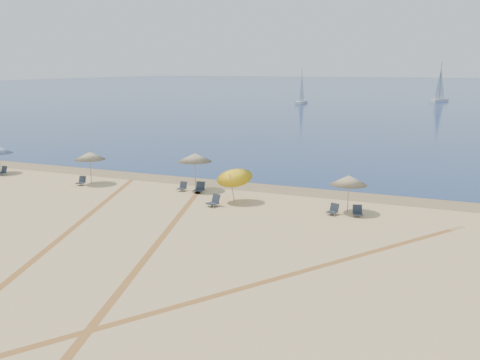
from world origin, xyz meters
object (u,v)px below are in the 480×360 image
object	(u,v)px
chair_7	(357,211)
sailboat_1	(302,93)
umbrella_1	(90,156)
chair_5	(214,201)
chair_4	(200,188)
umbrella_2	(195,157)
chair_1	(3,171)
chair_3	(182,187)
sailboat_2	(440,90)
umbrella_3	(234,174)
chair_6	(333,210)
chair_2	(81,181)
umbrella_4	(349,180)

from	to	relation	value
chair_7	sailboat_1	size ratio (longest dim) A/B	0.09
umbrella_1	chair_5	distance (m)	11.36
chair_4	sailboat_1	distance (m)	88.87
chair_4	umbrella_2	bearing A→B (deg)	129.69
sailboat_1	chair_1	bearing A→B (deg)	-88.63
chair_7	chair_3	bearing A→B (deg)	155.38
sailboat_2	sailboat_1	bearing A→B (deg)	-120.17
umbrella_3	umbrella_2	bearing A→B (deg)	151.39
sailboat_1	sailboat_2	distance (m)	34.36
chair_4	chair_6	xyz separation A→B (m)	(9.53, -1.90, -0.04)
chair_4	chair_5	xyz separation A→B (m)	(2.43, -2.87, 0.00)
chair_1	chair_5	size ratio (longest dim) A/B	0.85
sailboat_1	chair_6	bearing A→B (deg)	-72.14
umbrella_2	sailboat_2	size ratio (longest dim) A/B	0.28
umbrella_1	chair_1	world-z (taller)	umbrella_1
chair_2	sailboat_1	world-z (taller)	sailboat_1
umbrella_3	chair_4	distance (m)	3.80
chair_2	chair_4	world-z (taller)	chair_4
chair_2	chair_3	size ratio (longest dim) A/B	1.07
umbrella_2	sailboat_1	distance (m)	88.16
umbrella_4	sailboat_1	xyz separation A→B (m)	(-28.66, 88.02, 0.51)
chair_3	chair_5	world-z (taller)	chair_5
chair_6	chair_1	bearing A→B (deg)	-165.07
umbrella_4	chair_1	distance (m)	27.17
umbrella_4	chair_7	world-z (taller)	umbrella_4
chair_1	umbrella_3	bearing A→B (deg)	5.26
chair_4	umbrella_1	bearing A→B (deg)	175.36
umbrella_3	sailboat_1	xyz separation A→B (m)	(-21.63, 88.40, 0.63)
umbrella_4	chair_5	bearing A→B (deg)	-167.25
chair_2	sailboat_2	world-z (taller)	sailboat_2
umbrella_1	umbrella_4	size ratio (longest dim) A/B	1.06
umbrella_4	chair_6	size ratio (longest dim) A/B	3.02
chair_3	chair_4	size ratio (longest dim) A/B	0.79
chair_2	sailboat_1	size ratio (longest dim) A/B	0.08
chair_3	chair_7	bearing A→B (deg)	-6.33
chair_5	sailboat_2	world-z (taller)	sailboat_2
chair_7	sailboat_2	xyz separation A→B (m)	(-0.85, 107.82, 2.56)
chair_7	sailboat_2	bearing A→B (deg)	73.94
chair_7	sailboat_2	size ratio (longest dim) A/B	0.08
umbrella_2	umbrella_3	size ratio (longest dim) A/B	1.06
chair_4	chair_6	size ratio (longest dim) A/B	1.05
chair_3	sailboat_1	distance (m)	88.59
umbrella_4	sailboat_1	bearing A→B (deg)	108.04
umbrella_4	chair_3	distance (m)	11.70
chair_4	sailboat_1	bearing A→B (deg)	93.91
umbrella_3	chair_7	world-z (taller)	umbrella_3
chair_2	chair_3	distance (m)	7.64
umbrella_3	chair_2	world-z (taller)	umbrella_3
umbrella_1	chair_3	distance (m)	7.44
chair_1	chair_3	bearing A→B (deg)	10.14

